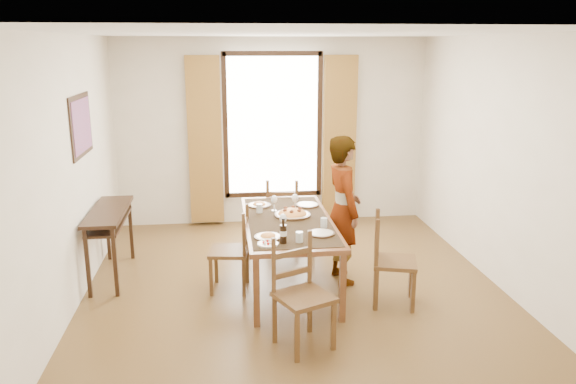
{
  "coord_description": "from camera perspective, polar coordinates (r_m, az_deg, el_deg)",
  "views": [
    {
      "loc": [
        -0.74,
        -5.62,
        2.59
      ],
      "look_at": [
        -0.02,
        0.38,
        1.0
      ],
      "focal_mm": 35.0,
      "sensor_mm": 36.0,
      "label": 1
    }
  ],
  "objects": [
    {
      "name": "dining_table",
      "position": [
        6.1,
        0.03,
        -3.38
      ],
      "size": [
        0.94,
        1.96,
        0.76
      ],
      "color": "brown",
      "rests_on": "ground"
    },
    {
      "name": "plate_se",
      "position": [
        5.62,
        3.42,
        -4.04
      ],
      "size": [
        0.27,
        0.27,
        0.05
      ],
      "primitive_type": null,
      "color": "silver",
      "rests_on": "dining_table"
    },
    {
      "name": "wine_bottle",
      "position": [
        5.33,
        -0.48,
        -3.95
      ],
      "size": [
        0.07,
        0.07,
        0.25
      ],
      "primitive_type": null,
      "color": "black",
      "rests_on": "dining_table"
    },
    {
      "name": "chair_north",
      "position": [
        7.25,
        -0.54,
        -2.47
      ],
      "size": [
        0.48,
        0.48,
        0.96
      ],
      "rotation": [
        0.0,
        0.0,
        2.98
      ],
      "color": "brown",
      "rests_on": "ground"
    },
    {
      "name": "pasta_platter",
      "position": [
        6.19,
        0.45,
        -2.01
      ],
      "size": [
        0.4,
        0.4,
        0.1
      ],
      "primitive_type": null,
      "color": "orange",
      "rests_on": "dining_table"
    },
    {
      "name": "wine_glass_c",
      "position": [
        6.36,
        -1.41,
        -1.14
      ],
      "size": [
        0.08,
        0.08,
        0.18
      ],
      "primitive_type": null,
      "color": "white",
      "rests_on": "dining_table"
    },
    {
      "name": "wine_glass_b",
      "position": [
        6.43,
        0.73,
        -0.98
      ],
      "size": [
        0.08,
        0.08,
        0.18
      ],
      "primitive_type": null,
      "color": "white",
      "rests_on": "dining_table"
    },
    {
      "name": "tumbler_a",
      "position": [
        5.82,
        3.67,
        -3.12
      ],
      "size": [
        0.07,
        0.07,
        0.1
      ],
      "primitive_type": "cylinder",
      "color": "silver",
      "rests_on": "dining_table"
    },
    {
      "name": "wine_glass_a",
      "position": [
        5.69,
        -0.51,
        -3.09
      ],
      "size": [
        0.08,
        0.08,
        0.18
      ],
      "primitive_type": null,
      "color": "white",
      "rests_on": "dining_table"
    },
    {
      "name": "tumbler_c",
      "position": [
        5.39,
        1.16,
        -4.59
      ],
      "size": [
        0.07,
        0.07,
        0.1
      ],
      "primitive_type": "cylinder",
      "color": "silver",
      "rests_on": "dining_table"
    },
    {
      "name": "plate_sw",
      "position": [
        5.51,
        -2.04,
        -4.41
      ],
      "size": [
        0.27,
        0.27,
        0.05
      ],
      "primitive_type": null,
      "color": "silver",
      "rests_on": "dining_table"
    },
    {
      "name": "console_table",
      "position": [
        6.63,
        -17.73,
        -2.68
      ],
      "size": [
        0.38,
        1.2,
        0.8
      ],
      "color": "black",
      "rests_on": "ground"
    },
    {
      "name": "room_shell",
      "position": [
        5.89,
        0.48,
        4.5
      ],
      "size": [
        4.6,
        5.1,
        2.74
      ],
      "color": "silver",
      "rests_on": "ground"
    },
    {
      "name": "tumbler_b",
      "position": [
        6.32,
        -2.92,
        -1.66
      ],
      "size": [
        0.07,
        0.07,
        0.1
      ],
      "primitive_type": "cylinder",
      "color": "silver",
      "rests_on": "dining_table"
    },
    {
      "name": "man",
      "position": [
        6.22,
        5.62,
        -1.8
      ],
      "size": [
        0.7,
        0.54,
        1.65
      ],
      "primitive_type": "imported",
      "rotation": [
        0.0,
        0.0,
        1.69
      ],
      "color": "gray",
      "rests_on": "ground"
    },
    {
      "name": "chair_west",
      "position": [
        6.1,
        -5.69,
        -6.09
      ],
      "size": [
        0.46,
        0.46,
        0.92
      ],
      "rotation": [
        0.0,
        0.0,
        -1.72
      ],
      "color": "brown",
      "rests_on": "ground"
    },
    {
      "name": "plate_ne",
      "position": [
        6.59,
        1.98,
        -1.17
      ],
      "size": [
        0.27,
        0.27,
        0.05
      ],
      "primitive_type": null,
      "color": "silver",
      "rests_on": "dining_table"
    },
    {
      "name": "chair_east",
      "position": [
        5.83,
        10.46,
        -7.08
      ],
      "size": [
        0.52,
        0.52,
        0.96
      ],
      "rotation": [
        0.0,
        0.0,
        1.3
      ],
      "color": "brown",
      "rests_on": "ground"
    },
    {
      "name": "plate_nw",
      "position": [
        6.58,
        -2.93,
        -1.2
      ],
      "size": [
        0.27,
        0.27,
        0.05
      ],
      "primitive_type": null,
      "color": "silver",
      "rests_on": "dining_table"
    },
    {
      "name": "caprese_plate",
      "position": [
        5.33,
        -2.06,
        -5.18
      ],
      "size": [
        0.2,
        0.2,
        0.04
      ],
      "primitive_type": null,
      "color": "silver",
      "rests_on": "dining_table"
    },
    {
      "name": "chair_south",
      "position": [
        4.98,
        1.4,
        -10.58
      ],
      "size": [
        0.58,
        0.58,
        0.99
      ],
      "rotation": [
        0.0,
        0.0,
        0.43
      ],
      "color": "brown",
      "rests_on": "ground"
    },
    {
      "name": "ground",
      "position": [
        6.23,
        0.65,
        -9.81
      ],
      "size": [
        5.0,
        5.0,
        0.0
      ],
      "primitive_type": "plane",
      "color": "#4D3518",
      "rests_on": "ground"
    }
  ]
}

